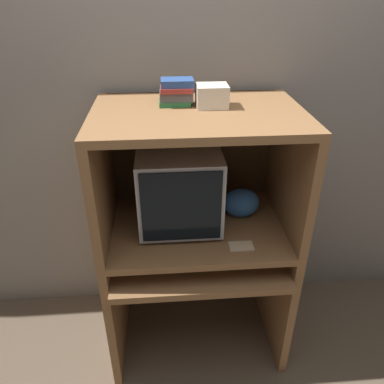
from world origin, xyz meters
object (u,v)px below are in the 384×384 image
object	(u,v)px
storage_box	(212,96)
keyboard	(180,259)
snack_bag	(241,203)
crt_monitor	(179,184)
book_stack	(176,92)
mouse	(235,255)

from	to	relation	value
storage_box	keyboard	bearing A→B (deg)	-134.04
keyboard	snack_bag	xyz separation A→B (m)	(0.33, 0.19, 0.20)
crt_monitor	book_stack	xyz separation A→B (m)	(-0.00, 0.03, 0.45)
crt_monitor	snack_bag	world-z (taller)	crt_monitor
keyboard	snack_bag	distance (m)	0.43
crt_monitor	book_stack	bearing A→B (deg)	94.10
crt_monitor	snack_bag	distance (m)	0.35
crt_monitor	snack_bag	xyz separation A→B (m)	(0.32, 0.01, -0.13)
snack_bag	book_stack	bearing A→B (deg)	176.54
book_stack	storage_box	bearing A→B (deg)	-13.29
keyboard	storage_box	distance (m)	0.80
mouse	snack_bag	xyz separation A→B (m)	(0.05, 0.18, 0.19)
crt_monitor	mouse	size ratio (longest dim) A/B	6.08
keyboard	storage_box	xyz separation A→B (m)	(0.16, 0.17, 0.77)
book_stack	storage_box	size ratio (longest dim) A/B	1.11
keyboard	mouse	bearing A→B (deg)	0.24
snack_bag	book_stack	world-z (taller)	book_stack
keyboard	snack_bag	size ratio (longest dim) A/B	2.13
crt_monitor	keyboard	xyz separation A→B (m)	(-0.01, -0.17, -0.33)
keyboard	book_stack	distance (m)	0.81
book_stack	snack_bag	bearing A→B (deg)	-3.46
keyboard	crt_monitor	bearing A→B (deg)	86.39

